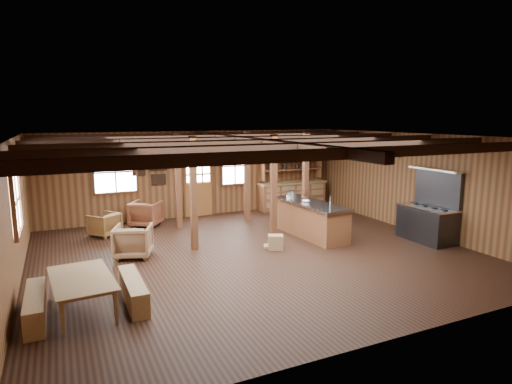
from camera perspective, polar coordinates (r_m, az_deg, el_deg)
room at (r=10.04m, az=-0.10°, el=-0.61°), size 10.04×9.04×2.84m
ceiling_joists at (r=10.04m, az=-0.53°, el=6.75°), size 9.80×8.82×0.18m
timber_posts at (r=12.12m, az=-2.01°, el=1.21°), size 3.95×2.35×2.80m
back_door at (r=14.23m, az=-7.66°, el=0.32°), size 1.02×0.08×2.15m
window_back_left at (r=13.60m, az=-18.26°, el=2.52°), size 1.32×0.06×1.32m
window_back_right at (r=14.57m, az=-2.85°, el=3.48°), size 1.02×0.06×1.32m
window_left at (r=9.63m, az=-29.40°, el=-1.16°), size 0.14×1.24×1.32m
notice_boards at (r=13.76m, az=-13.71°, el=2.99°), size 1.08×0.03×0.90m
back_counter at (r=15.40m, az=4.80°, el=0.05°), size 2.55×0.60×2.45m
pendant_lamps at (r=10.18m, az=-14.13°, el=4.08°), size 1.86×2.36×0.66m
pot_rack at (r=11.81m, az=14.06°, el=5.12°), size 0.34×3.00×0.42m
kitchen_island at (r=11.88m, az=7.35°, el=-3.57°), size 1.05×2.55×1.20m
step_stool at (r=10.68m, az=2.63°, el=-6.70°), size 0.49×0.43×0.37m
commercial_range at (r=12.21m, az=22.03°, el=-3.15°), size 0.80×1.56×1.92m
dining_table at (r=7.96m, az=-21.87°, el=-12.48°), size 1.08×1.76×0.60m
bench_wall at (r=8.01m, az=-27.33°, el=-13.40°), size 0.30×1.58×0.43m
bench_aisle at (r=8.06m, az=-16.06°, el=-12.48°), size 0.30×1.59×0.44m
armchair_a at (r=12.53m, az=-19.56°, el=-4.11°), size 0.97×0.97×0.64m
armchair_b at (r=13.27m, az=-14.47°, el=-2.82°), size 1.14×1.15×0.76m
armchair_c at (r=10.46m, az=-16.05°, el=-6.31°), size 1.06×1.07×0.76m
counter_pot at (r=12.58m, az=4.73°, el=-0.23°), size 0.28×0.28×0.17m
bowl at (r=11.77m, az=6.65°, el=-1.25°), size 0.30×0.30×0.06m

